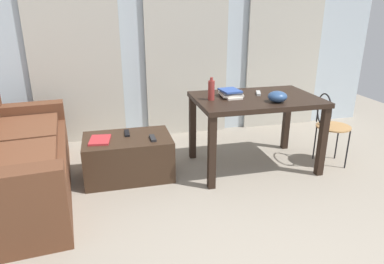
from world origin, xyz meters
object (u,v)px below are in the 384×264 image
(bottle_near, at_px, (211,90))
(couch, at_px, (15,164))
(bowl, at_px, (277,97))
(magazine, at_px, (100,140))
(wire_chair, at_px, (329,121))
(book_stack, at_px, (231,93))
(tv_remote_on_table, at_px, (258,93))
(craft_table, at_px, (256,107))
(tv_remote_primary, at_px, (127,133))
(tv_remote_secondary, at_px, (153,138))
(coffee_table, at_px, (128,157))

(bottle_near, bearing_deg, couch, -177.86)
(bowl, relative_size, magazine, 0.71)
(wire_chair, bearing_deg, couch, 178.51)
(book_stack, relative_size, tv_remote_on_table, 1.70)
(book_stack, height_order, magazine, book_stack)
(book_stack, xyz_separation_m, magazine, (-1.36, -0.02, -0.39))
(magazine, bearing_deg, craft_table, 5.78)
(couch, xyz_separation_m, tv_remote_primary, (1.05, 0.25, 0.12))
(wire_chair, distance_m, tv_remote_on_table, 0.83)
(couch, height_order, tv_remote_secondary, couch)
(wire_chair, bearing_deg, magazine, 175.36)
(couch, height_order, bowl, bowl)
(coffee_table, height_order, tv_remote_primary, tv_remote_primary)
(craft_table, bearing_deg, tv_remote_primary, 172.43)
(tv_remote_on_table, bearing_deg, craft_table, -102.89)
(couch, height_order, bottle_near, bottle_near)
(wire_chair, relative_size, bowl, 4.29)
(couch, relative_size, book_stack, 7.30)
(bottle_near, bearing_deg, book_stack, 15.90)
(couch, bearing_deg, magazine, 8.37)
(tv_remote_on_table, distance_m, magazine, 1.73)
(book_stack, bearing_deg, tv_remote_on_table, 6.11)
(bowl, bearing_deg, craft_table, 117.32)
(craft_table, height_order, magazine, craft_table)
(coffee_table, relative_size, book_stack, 3.11)
(wire_chair, bearing_deg, bottle_near, 173.23)
(wire_chair, height_order, bowl, bowl)
(bowl, height_order, tv_remote_on_table, bowl)
(coffee_table, bearing_deg, wire_chair, -6.04)
(bottle_near, xyz_separation_m, tv_remote_secondary, (-0.62, -0.04, -0.45))
(couch, height_order, tv_remote_on_table, tv_remote_on_table)
(coffee_table, distance_m, bowl, 1.63)
(coffee_table, height_order, tv_remote_secondary, tv_remote_secondary)
(bowl, height_order, magazine, bowl)
(wire_chair, bearing_deg, craft_table, 169.45)
(coffee_table, height_order, book_stack, book_stack)
(tv_remote_primary, bearing_deg, wire_chair, -7.63)
(craft_table, relative_size, wire_chair, 1.58)
(wire_chair, relative_size, book_stack, 2.88)
(bowl, bearing_deg, bottle_near, 158.95)
(bottle_near, bearing_deg, magazine, 177.83)
(wire_chair, height_order, magazine, wire_chair)
(craft_table, relative_size, tv_remote_primary, 7.12)
(couch, xyz_separation_m, craft_table, (2.40, 0.07, 0.36))
(couch, xyz_separation_m, bowl, (2.51, -0.16, 0.52))
(tv_remote_secondary, bearing_deg, couch, -179.54)
(bottle_near, relative_size, magazine, 0.86)
(tv_remote_on_table, height_order, magazine, tv_remote_on_table)
(book_stack, distance_m, tv_remote_secondary, 0.94)
(craft_table, bearing_deg, couch, -178.41)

